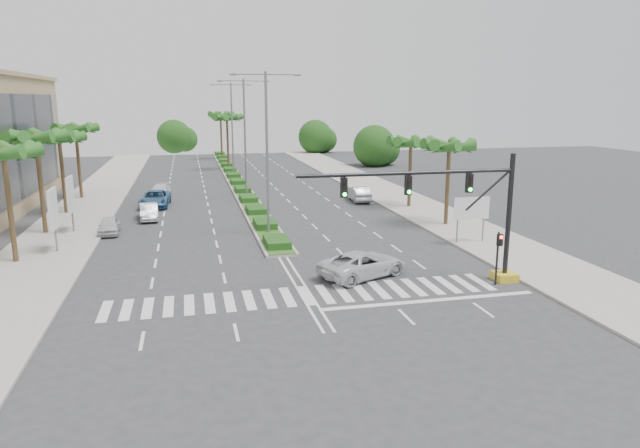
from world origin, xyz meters
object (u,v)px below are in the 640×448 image
object	(u,v)px
car_parked_c	(155,199)
car_crossing	(363,264)
car_parked_a	(109,226)
car_right	(359,194)
car_parked_d	(160,192)
car_parked_b	(149,212)

from	to	relation	value
car_parked_c	car_crossing	size ratio (longest dim) A/B	1.01
car_crossing	car_parked_a	bearing A→B (deg)	22.66
car_crossing	car_right	size ratio (longest dim) A/B	1.20
car_parked_a	car_parked_d	xyz separation A→B (m)	(3.14, 15.69, 0.04)
car_crossing	car_right	xyz separation A→B (m)	(7.01, 23.81, -0.01)
car_parked_a	car_crossing	distance (m)	21.41
car_parked_b	car_right	size ratio (longest dim) A/B	0.92
car_parked_c	car_crossing	bearing A→B (deg)	-59.37
car_parked_c	car_crossing	xyz separation A→B (m)	(12.77, -25.41, -0.01)
car_parked_b	car_parked_c	distance (m)	6.05
car_parked_c	car_right	distance (m)	19.84
car_parked_a	car_parked_b	xyz separation A→B (m)	(2.66, 4.76, 0.05)
car_parked_a	car_parked_d	distance (m)	16.00
car_parked_c	car_right	xyz separation A→B (m)	(19.78, -1.60, -0.02)
car_parked_a	car_right	distance (m)	24.47
car_parked_a	car_parked_c	xyz separation A→B (m)	(2.89, 10.81, 0.13)
car_parked_d	car_right	distance (m)	20.58
car_parked_a	car_right	bearing A→B (deg)	19.71
car_parked_a	car_parked_b	bearing A→B (deg)	58.42
car_parked_a	car_parked_d	size ratio (longest dim) A/B	0.80
car_parked_c	car_parked_d	size ratio (longest dim) A/B	1.18
car_parked_b	car_crossing	distance (m)	23.32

